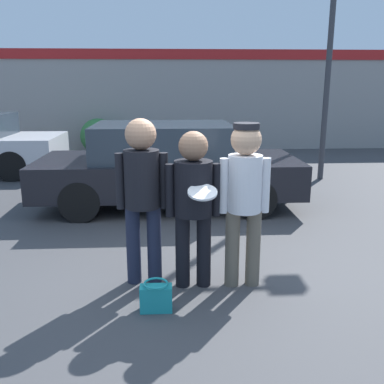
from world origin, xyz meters
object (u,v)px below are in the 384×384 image
Objects in this scene: person_left at (142,187)px; shrub at (98,136)px; person_right at (245,191)px; parked_car_near at (167,165)px; handbag at (156,297)px; person_middle_with_frisbee at (193,196)px.

shrub is (-1.82, 8.70, -0.52)m from person_left.
person_right is 3.22m from parked_car_near.
handbag is (-0.89, -0.50, -0.89)m from person_right.
person_middle_with_frisbee is at bearing -12.63° from person_left.
person_middle_with_frisbee is 1.05m from handbag.
shrub is at bearing 101.84° from person_left.
person_left is 3.01m from parked_car_near.
parked_car_near is at bearing 104.28° from person_right.
shrub is at bearing 104.88° from person_middle_with_frisbee.
shrub is at bearing 109.88° from parked_car_near.
person_middle_with_frisbee is 5.43× the size of handbag.
person_left is 8.90m from shrub.
person_left is 1.65× the size of shrub.
person_right reaches higher than parked_car_near.
person_middle_with_frisbee is 1.54× the size of shrub.
person_left is at bearing 167.37° from person_middle_with_frisbee.
parked_car_near is (-0.79, 3.11, -0.32)m from person_right.
shrub is 9.53m from handbag.
person_left is 1.04m from person_right.
person_left is 0.54m from person_middle_with_frisbee.
handbag is (0.14, -0.62, -0.91)m from person_left.
person_left is at bearing 173.12° from person_right.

